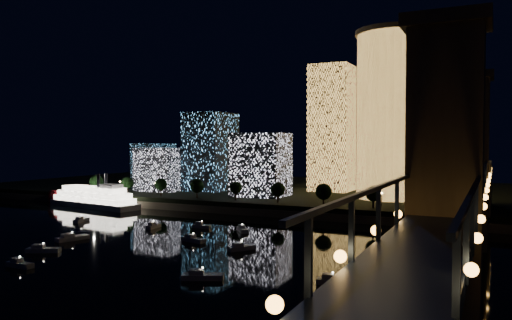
# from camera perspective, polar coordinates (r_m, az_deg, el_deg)

# --- Properties ---
(ground) EXTENTS (520.00, 520.00, 0.00)m
(ground) POSITION_cam_1_polar(r_m,az_deg,el_deg) (130.14, -8.99, -11.44)
(ground) COLOR black
(ground) RESTS_ON ground
(far_bank) EXTENTS (420.00, 160.00, 5.00)m
(far_bank) POSITION_cam_1_polar(r_m,az_deg,el_deg) (275.10, 10.37, -3.81)
(far_bank) COLOR black
(far_bank) RESTS_ON ground
(seawall) EXTENTS (420.00, 6.00, 3.00)m
(seawall) POSITION_cam_1_polar(r_m,az_deg,el_deg) (201.57, 4.47, -6.19)
(seawall) COLOR #6B5E4C
(seawall) RESTS_ON ground
(tower_cylindrical) EXTENTS (34.00, 34.00, 75.38)m
(tower_cylindrical) POSITION_cam_1_polar(r_m,az_deg,el_deg) (233.56, 15.38, 5.03)
(tower_cylindrical) COLOR #FCB650
(tower_cylindrical) RESTS_ON far_bank
(tower_rectangular) EXTENTS (20.53, 20.53, 65.34)m
(tower_rectangular) POSITION_cam_1_polar(r_m,az_deg,el_deg) (263.98, 8.67, 3.60)
(tower_rectangular) COLOR #FCB650
(tower_rectangular) RESTS_ON far_bank
(midrise_blocks) EXTENTS (96.87, 38.65, 40.95)m
(midrise_blocks) POSITION_cam_1_polar(r_m,az_deg,el_deg) (261.28, -5.94, -0.01)
(midrise_blocks) COLOR white
(midrise_blocks) RESTS_ON far_bank
(truss_bridge) EXTENTS (13.00, 266.00, 50.00)m
(truss_bridge) POSITION_cam_1_polar(r_m,az_deg,el_deg) (108.88, 21.81, -5.50)
(truss_bridge) COLOR #17244B
(truss_bridge) RESTS_ON ground
(riverboat) EXTENTS (55.89, 19.41, 16.53)m
(riverboat) POSITION_cam_1_polar(r_m,az_deg,el_deg) (247.86, -18.41, -4.11)
(riverboat) COLOR silver
(riverboat) RESTS_ON ground
(motorboats) EXTENTS (135.43, 71.25, 2.78)m
(motorboats) POSITION_cam_1_polar(r_m,az_deg,el_deg) (145.56, -7.43, -9.66)
(motorboats) COLOR silver
(motorboats) RESTS_ON ground
(esplanade_trees) EXTENTS (166.46, 6.83, 8.91)m
(esplanade_trees) POSITION_cam_1_polar(r_m,az_deg,el_deg) (219.47, -2.85, -3.16)
(esplanade_trees) COLOR black
(esplanade_trees) RESTS_ON far_bank
(street_lamps) EXTENTS (132.70, 0.70, 5.65)m
(street_lamps) POSITION_cam_1_polar(r_m,az_deg,el_deg) (225.67, -2.50, -3.39)
(street_lamps) COLOR black
(street_lamps) RESTS_ON far_bank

